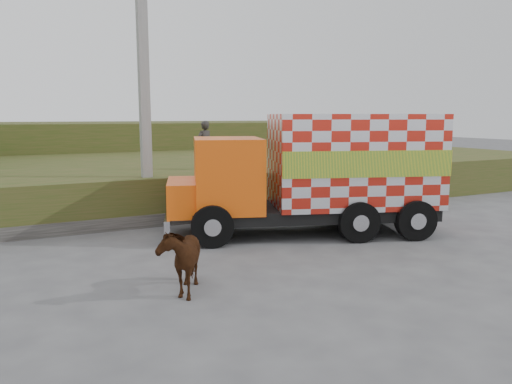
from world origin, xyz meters
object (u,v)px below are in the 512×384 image
utility_pole (144,94)px  cow (180,258)px  pedestrian (204,145)px  cargo_truck (318,173)px

utility_pole → cow: bearing=-98.9°
utility_pole → pedestrian: utility_pole is taller
utility_pole → cargo_truck: bearing=-40.7°
cargo_truck → cow: cargo_truck is taller
cargo_truck → cow: bearing=-131.7°
cargo_truck → cow: size_ratio=5.04×
utility_pole → cow: (-1.02, -6.48, -3.39)m
cow → pedestrian: size_ratio=0.93×
cow → utility_pole: bearing=105.0°
cargo_truck → pedestrian: size_ratio=4.67×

